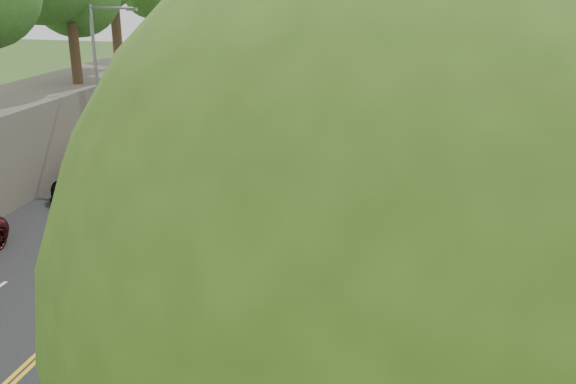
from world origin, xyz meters
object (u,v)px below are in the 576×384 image
streetlight (101,75)px  person_far (406,128)px  painter_0 (273,235)px  signpost (198,326)px  construction_barrel (374,161)px

streetlight → person_far: size_ratio=4.17×
streetlight → painter_0: 15.03m
signpost → person_far: 24.85m
person_far → signpost: bearing=90.4°
painter_0 → person_far: bearing=-11.4°
streetlight → painter_0: bearing=-39.7°
signpost → construction_barrel: 19.17m
streetlight → construction_barrel: streetlight is taller
painter_0 → streetlight: bearing=50.4°
signpost → construction_barrel: size_ratio=3.10×
signpost → streetlight: bearing=124.1°
streetlight → painter_0: streetlight is taller
streetlight → construction_barrel: 14.21m
streetlight → signpost: size_ratio=2.58×
streetlight → person_far: 16.91m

